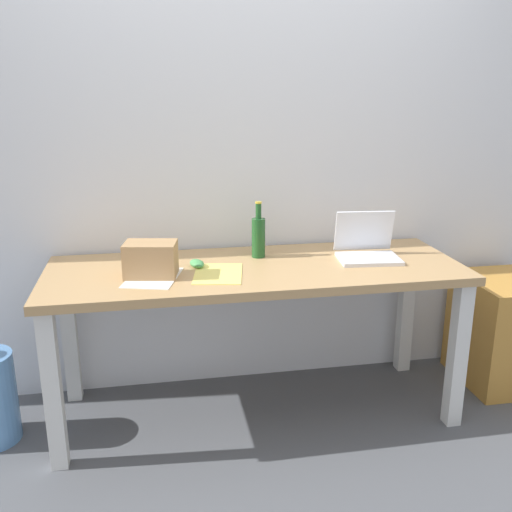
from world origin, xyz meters
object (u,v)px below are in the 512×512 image
at_px(computer_mouse, 197,263).
at_px(filing_cabinet, 501,331).
at_px(desk, 256,286).
at_px(laptop_right, 367,249).
at_px(cardboard_box, 151,259).
at_px(beer_bottle, 258,236).

xyz_separation_m(computer_mouse, filing_cabinet, (1.63, 0.02, -0.48)).
relative_size(desk, laptop_right, 6.23).
relative_size(laptop_right, filing_cabinet, 0.53).
bearing_deg(cardboard_box, beer_bottle, 21.71).
bearing_deg(beer_bottle, desk, -104.87).
bearing_deg(desk, beer_bottle, 75.13).
bearing_deg(desk, computer_mouse, 171.71).
height_order(computer_mouse, filing_cabinet, computer_mouse).
bearing_deg(beer_bottle, laptop_right, -13.11).
distance_m(laptop_right, filing_cabinet, 0.95).
height_order(computer_mouse, cardboard_box, cardboard_box).
height_order(laptop_right, filing_cabinet, laptop_right).
distance_m(laptop_right, beer_bottle, 0.53).
bearing_deg(beer_bottle, filing_cabinet, -3.73).
xyz_separation_m(laptop_right, filing_cabinet, (0.80, 0.03, -0.51)).
relative_size(desk, computer_mouse, 19.24).
bearing_deg(desk, cardboard_box, -173.23).
bearing_deg(computer_mouse, laptop_right, -15.83).
relative_size(desk, cardboard_box, 8.62).
bearing_deg(filing_cabinet, desk, -177.31).
distance_m(desk, beer_bottle, 0.26).
distance_m(desk, laptop_right, 0.57).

